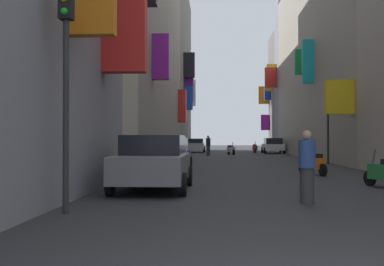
# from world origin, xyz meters

# --- Properties ---
(ground_plane) EXTENTS (140.00, 140.00, 0.00)m
(ground_plane) POSITION_xyz_m (0.00, 30.00, 0.00)
(ground_plane) COLOR #2D2D30
(building_left_mid_b) EXTENTS (6.88, 23.79, 20.61)m
(building_left_mid_b) POSITION_xyz_m (-8.00, 29.14, 10.30)
(building_left_mid_b) COLOR gray
(building_left_mid_b) RESTS_ON ground
(building_left_mid_c) EXTENTS (7.13, 18.96, 18.28)m
(building_left_mid_c) POSITION_xyz_m (-7.99, 50.51, 9.13)
(building_left_mid_c) COLOR slate
(building_left_mid_c) RESTS_ON ground
(building_right_mid_a) EXTENTS (7.37, 29.24, 15.85)m
(building_right_mid_a) POSITION_xyz_m (8.00, 34.76, 7.92)
(building_right_mid_a) COLOR #9E9384
(building_right_mid_a) RESTS_ON ground
(building_right_mid_b) EXTENTS (7.30, 3.59, 22.00)m
(building_right_mid_b) POSITION_xyz_m (7.98, 51.18, 10.98)
(building_right_mid_b) COLOR gray
(building_right_mid_b) RESTS_ON ground
(building_right_mid_c) EXTENTS (7.36, 7.02, 14.07)m
(building_right_mid_c) POSITION_xyz_m (7.98, 56.50, 7.03)
(building_right_mid_c) COLOR slate
(building_right_mid_c) RESTS_ON ground
(parked_car_white) EXTENTS (1.97, 4.33, 1.49)m
(parked_car_white) POSITION_xyz_m (3.85, 44.71, 0.78)
(parked_car_white) COLOR white
(parked_car_white) RESTS_ON ground
(parked_car_silver) EXTENTS (1.93, 4.42, 1.44)m
(parked_car_silver) POSITION_xyz_m (-3.86, 48.11, 0.76)
(parked_car_silver) COLOR #B7B7BC
(parked_car_silver) RESTS_ON ground
(parked_car_grey) EXTENTS (2.02, 4.19, 1.54)m
(parked_car_grey) POSITION_xyz_m (-3.44, 10.34, 0.80)
(parked_car_grey) COLOR slate
(parked_car_grey) RESTS_ON ground
(parked_car_blue) EXTENTS (1.83, 4.46, 1.47)m
(parked_car_blue) POSITION_xyz_m (-3.79, 19.02, 0.77)
(parked_car_blue) COLOR navy
(parked_car_blue) RESTS_ON ground
(scooter_white) EXTENTS (0.74, 1.88, 1.13)m
(scooter_white) POSITION_xyz_m (-0.39, 39.98, 0.46)
(scooter_white) COLOR silver
(scooter_white) RESTS_ON ground
(scooter_orange) EXTENTS (0.84, 1.87, 1.13)m
(scooter_orange) POSITION_xyz_m (2.15, 16.32, 0.46)
(scooter_orange) COLOR orange
(scooter_orange) RESTS_ON ground
(scooter_red) EXTENTS (0.46, 1.85, 1.13)m
(scooter_red) POSITION_xyz_m (2.23, 46.51, 0.46)
(scooter_red) COLOR red
(scooter_red) RESTS_ON ground
(pedestrian_crossing) EXTENTS (0.45, 0.45, 1.63)m
(pedestrian_crossing) POSITION_xyz_m (0.35, 7.73, 0.81)
(pedestrian_crossing) COLOR #3B3B3B
(pedestrian_crossing) RESTS_ON ground
(pedestrian_near_left) EXTENTS (0.53, 0.53, 1.70)m
(pedestrian_near_left) POSITION_xyz_m (-2.36, 37.01, 0.85)
(pedestrian_near_left) COLOR #3B3B3B
(pedestrian_near_left) RESTS_ON ground
(traffic_light_near_corner) EXTENTS (0.26, 0.34, 4.51)m
(traffic_light_near_corner) POSITION_xyz_m (-4.59, 6.01, 3.06)
(traffic_light_near_corner) COLOR #2D2D2D
(traffic_light_near_corner) RESTS_ON ground
(traffic_light_far_corner) EXTENTS (0.26, 0.34, 4.01)m
(traffic_light_far_corner) POSITION_xyz_m (4.62, 24.50, 2.75)
(traffic_light_far_corner) COLOR #2D2D2D
(traffic_light_far_corner) RESTS_ON ground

